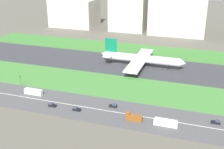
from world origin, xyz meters
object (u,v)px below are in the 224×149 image
at_px(car_4, 113,106).
at_px(terminal_building, 75,13).
at_px(truck_0, 133,117).
at_px(car_3, 216,122).
at_px(car_1, 76,109).
at_px(hangar_building, 129,7).
at_px(fuel_tank_west, 170,19).
at_px(car_2, 52,105).
at_px(airliner, 140,59).
at_px(bus_0, 166,123).
at_px(traffic_light, 20,80).
at_px(office_tower, 178,13).
at_px(bus_1, 33,92).

distance_m(car_4, terminal_building, 212.81).
height_order(truck_0, car_3, truck_0).
relative_size(car_1, hangar_building, 0.09).
distance_m(car_3, fuel_tank_west, 233.90).
relative_size(car_1, car_2, 1.00).
height_order(airliner, car_2, airliner).
height_order(car_3, car_4, same).
relative_size(bus_0, car_4, 2.64).
height_order(bus_0, car_4, bus_0).
bearing_deg(airliner, terminal_building, 133.41).
bearing_deg(car_2, truck_0, 180.00).
xyz_separation_m(car_1, hangar_building, (-24.37, 192.00, 24.86)).
bearing_deg(traffic_light, terminal_building, 104.22).
distance_m(airliner, car_2, 84.13).
distance_m(car_2, office_tower, 198.26).
relative_size(airliner, traffic_light, 9.03).
bearing_deg(car_3, truck_0, -165.88).
xyz_separation_m(car_2, traffic_light, (-32.66, 17.99, 3.37)).
bearing_deg(truck_0, car_4, -35.64).
height_order(car_1, traffic_light, traffic_light).
xyz_separation_m(car_3, bus_1, (-104.47, -0.00, 0.90)).
height_order(traffic_light, hangar_building, hangar_building).
height_order(car_4, office_tower, office_tower).
distance_m(bus_0, hangar_building, 206.58).
distance_m(car_1, car_2, 14.74).
relative_size(car_1, car_3, 1.00).
bearing_deg(car_2, office_tower, -103.11).
distance_m(bus_0, car_4, 31.82).
distance_m(car_4, office_tower, 183.62).
xyz_separation_m(car_3, office_tower, (-41.52, 182.00, 21.05)).
height_order(bus_1, hangar_building, hangar_building).
relative_size(bus_1, car_4, 2.64).
bearing_deg(bus_0, bus_1, -7.04).
height_order(airliner, car_3, airliner).
bearing_deg(airliner, car_2, -111.73).
bearing_deg(bus_0, car_2, 0.00).
bearing_deg(bus_0, traffic_light, -10.68).
height_order(car_4, hangar_building, hangar_building).
height_order(car_2, hangar_building, hangar_building).
relative_size(hangar_building, office_tower, 0.89).
relative_size(bus_0, office_tower, 0.20).
distance_m(truck_0, hangar_building, 201.48).
relative_size(bus_1, office_tower, 0.20).
height_order(bus_1, fuel_tank_west, fuel_tank_west).
distance_m(car_2, terminal_building, 207.30).
bearing_deg(car_3, bus_0, -156.96).
bearing_deg(traffic_light, airliner, 43.27).
xyz_separation_m(car_4, office_tower, (12.18, 182.00, 21.05)).
bearing_deg(car_3, car_4, 180.00).
height_order(airliner, office_tower, office_tower).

